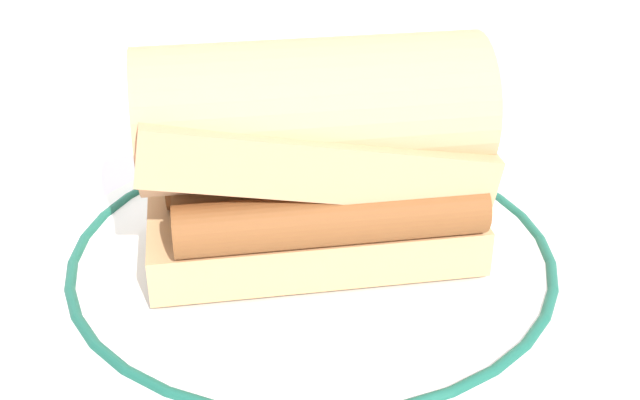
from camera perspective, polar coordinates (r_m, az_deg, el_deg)
ground_plane at (r=0.48m, az=-0.54°, el=-4.72°), size 1.50×1.50×0.00m
plate at (r=0.48m, az=0.00°, el=-3.90°), size 0.30×0.30×0.01m
sausage_sandwich at (r=0.45m, az=0.00°, el=3.32°), size 0.19×0.11×0.12m
drinking_glass at (r=0.61m, az=-20.25°, el=5.98°), size 0.07×0.07×0.11m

